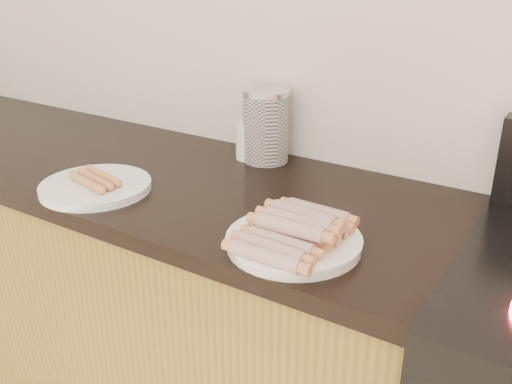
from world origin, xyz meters
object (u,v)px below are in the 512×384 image
Objects in this scene: mug at (250,141)px; side_plate at (96,187)px; canister at (266,126)px; main_plate at (294,243)px.

side_plate is at bearing -115.78° from mug.
side_plate is 0.48m from canister.
mug is at bearing -168.94° from canister.
side_plate is 2.66× the size of mug.
main_plate is 1.33× the size of canister.
mug reaches higher than main_plate.
canister is at bearing 127.73° from main_plate.
main_plate is 2.64× the size of mug.
side_plate is (-0.55, -0.01, 0.00)m from main_plate.
mug is at bearing 132.26° from main_plate.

